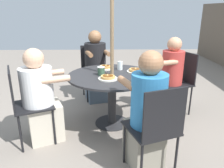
{
  "coord_description": "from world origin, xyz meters",
  "views": [
    {
      "loc": [
        2.73,
        -0.07,
        1.51
      ],
      "look_at": [
        0.0,
        0.0,
        0.58
      ],
      "focal_mm": 35.0,
      "sensor_mm": 36.0,
      "label": 1
    }
  ],
  "objects": [
    {
      "name": "coffee_cup",
      "position": [
        0.02,
        -0.14,
        0.77
      ],
      "size": [
        0.09,
        0.09,
        0.11
      ],
      "color": "#33513D",
      "rests_on": "patio_table"
    },
    {
      "name": "diner_west",
      "position": [
        0.87,
        0.31,
        0.55
      ],
      "size": [
        0.56,
        0.47,
        1.19
      ],
      "rotation": [
        0.0,
        0.0,
        -4.37
      ],
      "color": "gray",
      "rests_on": "ground"
    },
    {
      "name": "pancake_plate_b",
      "position": [
        -0.12,
        0.32,
        0.73
      ],
      "size": [
        0.24,
        0.24,
        0.06
      ],
      "color": "silver",
      "rests_on": "patio_table"
    },
    {
      "name": "patio_chair_west",
      "position": [
        1.03,
        0.36,
        0.53
      ],
      "size": [
        0.54,
        0.54,
        0.92
      ],
      "rotation": [
        0.0,
        0.0,
        -4.37
      ],
      "color": "black",
      "rests_on": "ground"
    },
    {
      "name": "diner_east",
      "position": [
        -0.88,
        -0.25,
        0.55
      ],
      "size": [
        0.55,
        0.46,
        1.2
      ],
      "rotation": [
        0.0,
        0.0,
        -1.29
      ],
      "color": "slate",
      "rests_on": "ground"
    },
    {
      "name": "umbrella_pole",
      "position": [
        0.0,
        0.0,
        1.03
      ],
      "size": [
        0.05,
        0.05,
        2.06
      ],
      "primitive_type": "cylinder",
      "color": "#846B4C",
      "rests_on": "ground"
    },
    {
      "name": "drinking_glass_a",
      "position": [
        -0.25,
        0.12,
        0.77
      ],
      "size": [
        0.07,
        0.07,
        0.12
      ],
      "primitive_type": "cylinder",
      "color": "silver",
      "rests_on": "patio_table"
    },
    {
      "name": "ground_plane",
      "position": [
        0.0,
        0.0,
        0.0
      ],
      "size": [
        12.0,
        12.0,
        0.0
      ],
      "primitive_type": "plane",
      "color": "gray"
    },
    {
      "name": "diner_south",
      "position": [
        0.36,
        -0.84,
        0.51
      ],
      "size": [
        0.52,
        0.58,
        1.12
      ],
      "rotation": [
        0.0,
        0.0,
        0.41
      ],
      "color": "beige",
      "rests_on": "ground"
    },
    {
      "name": "diner_north",
      "position": [
        -0.31,
        0.86,
        0.54
      ],
      "size": [
        0.45,
        0.55,
        1.16
      ],
      "rotation": [
        0.0,
        0.0,
        -2.8
      ],
      "color": "#3D3D42",
      "rests_on": "ground"
    },
    {
      "name": "pancake_plate_a",
      "position": [
        0.19,
        -0.05,
        0.73
      ],
      "size": [
        0.24,
        0.24,
        0.06
      ],
      "color": "silver",
      "rests_on": "patio_table"
    },
    {
      "name": "patio_chair_south",
      "position": [
        0.43,
        -1.0,
        0.53
      ],
      "size": [
        0.56,
        0.56,
        0.92
      ],
      "rotation": [
        0.0,
        0.0,
        0.41
      ],
      "color": "black",
      "rests_on": "ground"
    },
    {
      "name": "patio_table",
      "position": [
        0.0,
        0.0,
        0.58
      ],
      "size": [
        1.16,
        1.16,
        0.71
      ],
      "color": "#28282B",
      "rests_on": "ground"
    },
    {
      "name": "pancake_plate_c",
      "position": [
        -0.31,
        -0.08,
        0.73
      ],
      "size": [
        0.24,
        0.24,
        0.06
      ],
      "color": "silver",
      "rests_on": "patio_table"
    },
    {
      "name": "patio_chair_north",
      "position": [
        -0.37,
        1.03,
        0.53
      ],
      "size": [
        0.54,
        0.54,
        0.92
      ],
      "rotation": [
        0.0,
        0.0,
        -2.8
      ],
      "color": "black",
      "rests_on": "ground"
    },
    {
      "name": "patio_chair_east",
      "position": [
        -1.05,
        -0.3,
        0.53
      ],
      "size": [
        0.53,
        0.53,
        0.92
      ],
      "rotation": [
        0.0,
        0.0,
        -1.29
      ],
      "color": "black",
      "rests_on": "ground"
    },
    {
      "name": "syrup_bottle",
      "position": [
        0.36,
        0.29,
        0.77
      ],
      "size": [
        0.09,
        0.06,
        0.16
      ],
      "color": "brown",
      "rests_on": "patio_table"
    }
  ]
}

